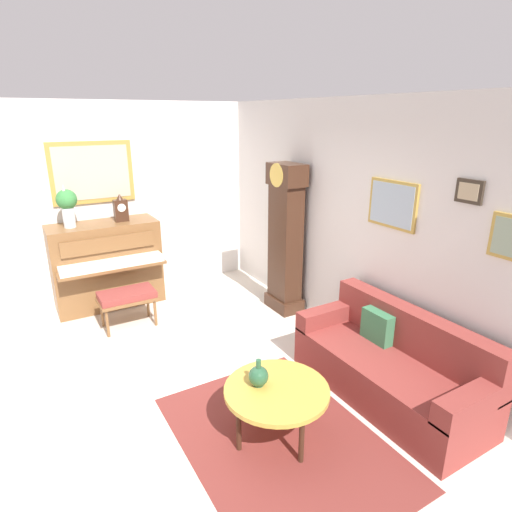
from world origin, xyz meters
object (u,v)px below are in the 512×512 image
coffee_table (277,392)px  mantel_clock (121,209)px  grandfather_clock (285,243)px  couch (391,366)px  green_jug (258,376)px  piano_bench (127,297)px  flower_vase (67,204)px  piano (107,264)px

coffee_table → mantel_clock: bearing=-174.1°
grandfather_clock → couch: 2.24m
mantel_clock → green_jug: (3.31, 0.25, -0.82)m
mantel_clock → piano_bench: bearing=-14.7°
grandfather_clock → couch: grandfather_clock is taller
green_jug → flower_vase: bearing=-164.5°
couch → mantel_clock: 4.02m
piano → green_jug: bearing=8.8°
grandfather_clock → flower_vase: size_ratio=3.50×
piano → green_jug: size_ratio=6.00×
grandfather_clock → piano: bearing=-123.9°
piano → mantel_clock: size_ratio=3.79×
mantel_clock → green_jug: size_ratio=1.58×
grandfather_clock → green_jug: 2.51m
piano → mantel_clock: 0.81m
coffee_table → mantel_clock: mantel_clock is taller
couch → coffee_table: (-0.10, -1.25, 0.11)m
piano_bench → grandfather_clock: size_ratio=0.34×
piano → flower_vase: bearing=-89.8°
piano_bench → couch: size_ratio=0.37×
piano_bench → green_jug: size_ratio=2.92×
couch → green_jug: bearing=-99.0°
coffee_table → mantel_clock: 3.57m
couch → green_jug: couch is taller
piano_bench → piano: bearing=-176.5°
piano → grandfather_clock: size_ratio=0.71×
piano → mantel_clock: (0.00, 0.26, 0.76)m
grandfather_clock → green_jug: size_ratio=8.46×
mantel_clock → couch: bearing=24.5°
coffee_table → green_jug: 0.20m
grandfather_clock → flower_vase: grandfather_clock is taller
grandfather_clock → green_jug: (1.92, -1.56, -0.42)m
piano → couch: size_ratio=0.76×
mantel_clock → green_jug: 3.42m
couch → mantel_clock: size_ratio=5.00×
grandfather_clock → green_jug: bearing=-39.1°
coffee_table → mantel_clock: (-3.43, -0.35, 0.94)m
grandfather_clock → coffee_table: 2.56m
piano → coffee_table: (3.43, 0.62, -0.18)m
couch → green_jug: (-0.21, -1.36, 0.23)m
couch → grandfather_clock: bearing=174.6°
piano_bench → couch: bearing=33.9°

